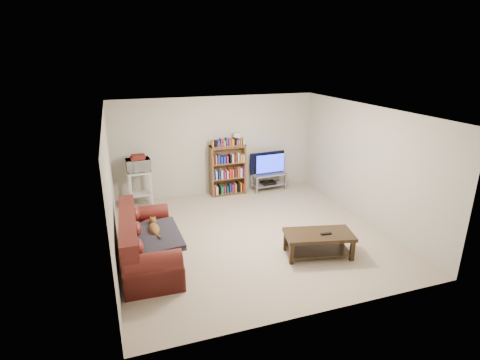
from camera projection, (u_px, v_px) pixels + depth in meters
name	position (u px, v px, depth m)	size (l,w,h in m)	color
floor	(251.00, 234.00, 7.34)	(5.00, 5.00, 0.00)	#C9B296
ceiling	(253.00, 111.00, 6.56)	(5.00, 5.00, 0.00)	white
wall_back	(217.00, 146.00, 9.19)	(5.00, 5.00, 0.00)	beige
wall_front	(321.00, 235.00, 4.71)	(5.00, 5.00, 0.00)	beige
wall_left	(111.00, 191.00, 6.20)	(5.00, 5.00, 0.00)	beige
wall_right	(366.00, 164.00, 7.71)	(5.00, 5.00, 0.00)	beige
sofa	(145.00, 246.00, 6.24)	(0.94, 2.07, 0.87)	maroon
blanket	(155.00, 237.00, 6.10)	(0.79, 1.02, 0.10)	#2B2732
cat	(154.00, 229.00, 6.24)	(0.22, 0.56, 0.17)	brown
coffee_table	(319.00, 240.00, 6.48)	(1.27, 0.83, 0.43)	black
remote	(326.00, 234.00, 6.39)	(0.19, 0.05, 0.02)	black
tv_stand	(268.00, 179.00, 9.61)	(0.91, 0.46, 0.44)	#999EA3
television	(269.00, 163.00, 9.48)	(0.95, 0.13, 0.55)	black
dvd_player	(268.00, 183.00, 9.65)	(0.35, 0.25, 0.06)	black
bookshelf	(228.00, 169.00, 9.21)	(0.88, 0.28, 1.26)	brown
shelf_clutter	(231.00, 140.00, 9.02)	(0.64, 0.20, 0.28)	silver
microwave_stand	(140.00, 184.00, 8.50)	(0.55, 0.42, 0.84)	silver
microwave	(138.00, 165.00, 8.36)	(0.52, 0.35, 0.29)	silver
game_boxes	(138.00, 158.00, 8.30)	(0.31, 0.27, 0.05)	maroon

